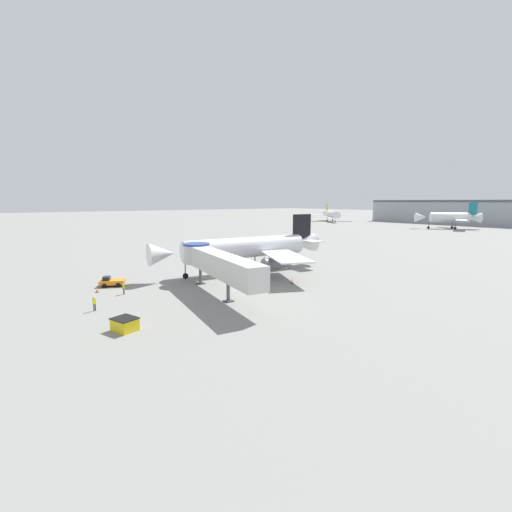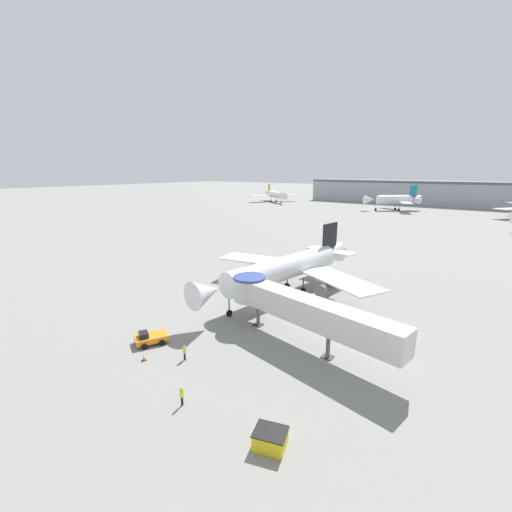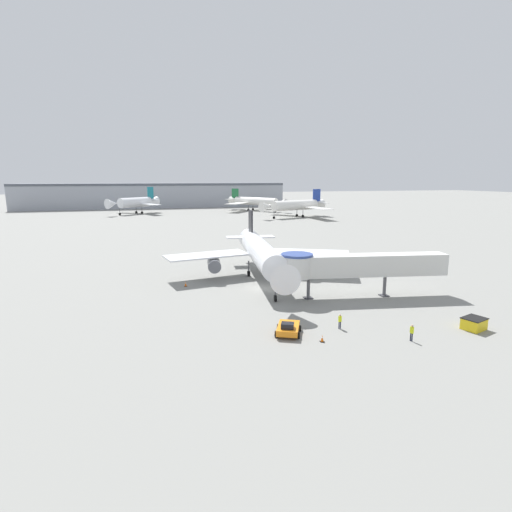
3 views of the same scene
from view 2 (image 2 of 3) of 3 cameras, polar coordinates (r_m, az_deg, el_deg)
name	(u,v)px [view 2 (image 2 of 3)]	position (r m, az deg, el deg)	size (l,w,h in m)	color
ground_plane	(260,302)	(50.75, 0.74, -7.72)	(800.00, 800.00, 0.00)	gray
main_airplane	(287,268)	(52.91, 5.20, -2.04)	(30.22, 32.40, 9.93)	silver
jet_bridge	(296,306)	(38.27, 6.61, -8.30)	(22.09, 6.82, 6.03)	silver
pushback_tug_orange	(150,338)	(41.14, -17.22, -12.86)	(3.42, 4.04, 1.47)	orange
service_container_yellow	(270,439)	(27.15, 2.41, -28.14)	(2.78, 2.52, 1.27)	yellow
traffic_cone_starboard_wing	(356,310)	(49.03, 16.35, -8.68)	(0.46, 0.46, 0.76)	black
traffic_cone_port_wing	(225,279)	(60.02, -5.14, -3.90)	(0.46, 0.46, 0.76)	black
traffic_cone_apron_front	(144,358)	(38.12, -18.22, -15.78)	(0.42, 0.42, 0.70)	black
ground_crew_marshaller	(182,395)	(30.88, -12.28, -21.71)	(0.27, 0.36, 1.69)	#1E2338
ground_crew_wing_walker	(184,352)	(36.89, -11.84, -15.33)	(0.31, 0.21, 1.62)	#1E2338
background_jet_teal_tail	(395,200)	(178.18, 22.10, 8.71)	(23.46, 23.25, 11.82)	silver
background_jet_gold_tail	(275,194)	(210.54, 3.14, 10.23)	(28.01, 25.87, 10.39)	white
terminal_building	(436,193)	(216.34, 27.79, 9.28)	(140.08, 22.51, 13.06)	#999EA8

